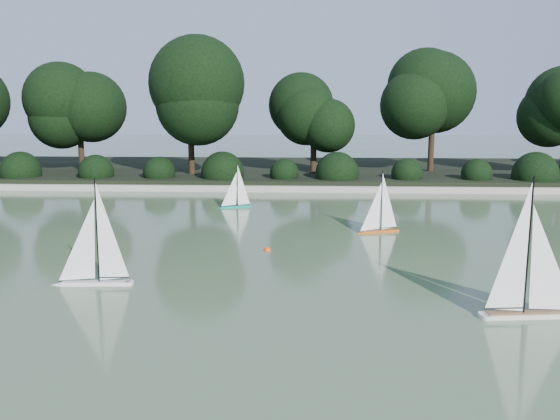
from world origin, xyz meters
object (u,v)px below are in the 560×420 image
(sailboat_orange, at_px, (376,222))
(race_buoy, at_px, (267,251))
(sailboat_white_a, at_px, (89,267))
(sailboat_white_b, at_px, (537,294))
(sailboat_teal, at_px, (234,200))

(sailboat_orange, xyz_separation_m, race_buoy, (-2.13, -1.65, -0.21))
(sailboat_white_a, relative_size, race_buoy, 12.35)
(sailboat_white_a, distance_m, sailboat_white_b, 6.18)
(sailboat_teal, bearing_deg, race_buoy, -75.64)
(sailboat_white_a, bearing_deg, sailboat_white_b, -10.17)
(sailboat_orange, height_order, race_buoy, sailboat_orange)
(sailboat_white_b, distance_m, sailboat_orange, 5.20)
(sailboat_white_a, xyz_separation_m, sailboat_orange, (4.61, 3.90, -0.05))
(sailboat_white_b, bearing_deg, sailboat_orange, 106.46)
(sailboat_orange, relative_size, sailboat_teal, 1.14)
(sailboat_white_b, xyz_separation_m, sailboat_teal, (-4.77, 7.88, -0.10))
(sailboat_white_b, height_order, race_buoy, sailboat_white_b)
(sailboat_white_a, distance_m, sailboat_teal, 6.92)
(sailboat_orange, distance_m, race_buoy, 2.71)
(sailboat_orange, distance_m, sailboat_teal, 4.38)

